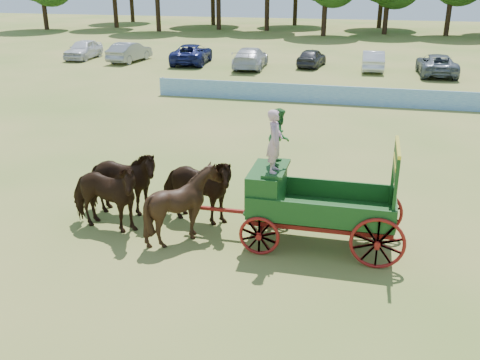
# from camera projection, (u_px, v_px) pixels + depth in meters

# --- Properties ---
(ground) EXTENTS (160.00, 160.00, 0.00)m
(ground) POSITION_uv_depth(u_px,v_px,m) (418.00, 269.00, 13.47)
(ground) COLOR #9F8448
(ground) RESTS_ON ground
(horse_lead_left) EXTENTS (2.63, 1.46, 2.11)m
(horse_lead_left) POSITION_uv_depth(u_px,v_px,m) (104.00, 196.00, 15.17)
(horse_lead_left) COLOR black
(horse_lead_left) RESTS_ON ground
(horse_lead_right) EXTENTS (2.55, 1.26, 2.11)m
(horse_lead_right) POSITION_uv_depth(u_px,v_px,m) (121.00, 183.00, 16.17)
(horse_lead_right) COLOR black
(horse_lead_right) RESTS_ON ground
(horse_wheel_left) EXTENTS (2.07, 1.88, 2.11)m
(horse_wheel_left) POSITION_uv_depth(u_px,v_px,m) (184.00, 204.00, 14.65)
(horse_wheel_left) COLOR black
(horse_wheel_left) RESTS_ON ground
(horse_wheel_right) EXTENTS (2.64, 1.49, 2.11)m
(horse_wheel_right) POSITION_uv_depth(u_px,v_px,m) (196.00, 190.00, 15.64)
(horse_wheel_right) COLOR black
(horse_wheel_right) RESTS_ON ground
(farm_dray) EXTENTS (6.00, 2.00, 3.80)m
(farm_dray) POSITION_uv_depth(u_px,v_px,m) (295.00, 186.00, 14.30)
(farm_dray) COLOR maroon
(farm_dray) RESTS_ON ground
(sponsor_banner) EXTENTS (26.00, 0.08, 1.05)m
(sponsor_banner) POSITION_uv_depth(u_px,v_px,m) (379.00, 97.00, 29.81)
(sponsor_banner) COLOR #2168B6
(sponsor_banner) RESTS_ON ground
(parked_cars) EXTENTS (41.28, 7.43, 1.63)m
(parked_cars) POSITION_uv_depth(u_px,v_px,m) (306.00, 58.00, 41.86)
(parked_cars) COLOR silver
(parked_cars) RESTS_ON ground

